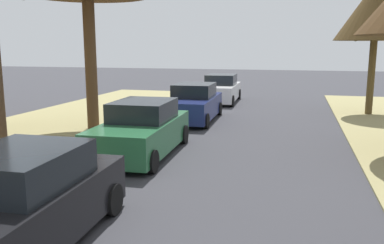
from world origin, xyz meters
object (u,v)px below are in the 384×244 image
(parked_sedan_black, at_px, (16,206))
(parked_sedan_navy, at_px, (193,104))
(street_tree_right_far, at_px, (376,10))
(parked_sedan_green, at_px, (142,130))
(parked_sedan_white, at_px, (221,89))

(parked_sedan_black, distance_m, parked_sedan_navy, 11.80)
(street_tree_right_far, relative_size, parked_sedan_navy, 1.37)
(parked_sedan_green, xyz_separation_m, parked_sedan_navy, (0.07, 5.87, 0.00))
(parked_sedan_black, xyz_separation_m, parked_sedan_navy, (-0.21, 11.80, 0.00))
(parked_sedan_navy, bearing_deg, parked_sedan_green, -90.64)
(parked_sedan_white, bearing_deg, street_tree_right_far, -19.86)
(parked_sedan_navy, relative_size, parked_sedan_white, 1.00)
(street_tree_right_far, bearing_deg, parked_sedan_navy, -155.56)
(parked_sedan_black, relative_size, parked_sedan_green, 1.00)
(street_tree_right_far, height_order, parked_sedan_white, street_tree_right_far)
(parked_sedan_navy, bearing_deg, street_tree_right_far, 24.44)
(street_tree_right_far, bearing_deg, parked_sedan_black, -115.78)
(parked_sedan_black, bearing_deg, parked_sedan_green, 92.67)
(parked_sedan_black, bearing_deg, parked_sedan_white, 90.54)
(street_tree_right_far, bearing_deg, parked_sedan_green, -129.35)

